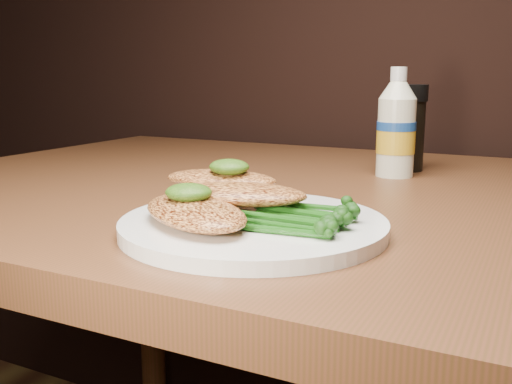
% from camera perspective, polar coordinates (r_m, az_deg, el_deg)
% --- Properties ---
extents(plate, '(0.25, 0.25, 0.01)m').
position_cam_1_polar(plate, '(0.55, -0.25, -3.29)').
color(plate, white).
rests_on(plate, dining_table).
extents(chicken_front, '(0.16, 0.14, 0.02)m').
position_cam_1_polar(chicken_front, '(0.53, -6.00, -1.96)').
color(chicken_front, '#EF984C').
rests_on(chicken_front, plate).
extents(chicken_mid, '(0.15, 0.10, 0.02)m').
position_cam_1_polar(chicken_mid, '(0.56, -1.86, -0.16)').
color(chicken_mid, '#EF984C').
rests_on(chicken_mid, plate).
extents(chicken_back, '(0.13, 0.08, 0.02)m').
position_cam_1_polar(chicken_back, '(0.60, -3.47, 1.27)').
color(chicken_back, '#EF984C').
rests_on(chicken_back, plate).
extents(pesto_front, '(0.05, 0.04, 0.02)m').
position_cam_1_polar(pesto_front, '(0.53, -6.62, -0.04)').
color(pesto_front, black).
rests_on(pesto_front, chicken_front).
extents(pesto_back, '(0.05, 0.05, 0.02)m').
position_cam_1_polar(pesto_back, '(0.59, -2.64, 2.47)').
color(pesto_back, black).
rests_on(pesto_back, chicken_back).
extents(broccolini_bundle, '(0.13, 0.10, 0.02)m').
position_cam_1_polar(broccolini_bundle, '(0.53, 3.90, -2.14)').
color(broccolini_bundle, '#195212').
rests_on(broccolini_bundle, plate).
extents(mayo_bottle, '(0.06, 0.06, 0.16)m').
position_cam_1_polar(mayo_bottle, '(0.86, 13.61, 6.65)').
color(mayo_bottle, '#EAE8C6').
rests_on(mayo_bottle, dining_table).
extents(pepper_grinder, '(0.06, 0.06, 0.13)m').
position_cam_1_polar(pepper_grinder, '(0.91, 14.69, 6.09)').
color(pepper_grinder, black).
rests_on(pepper_grinder, dining_table).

